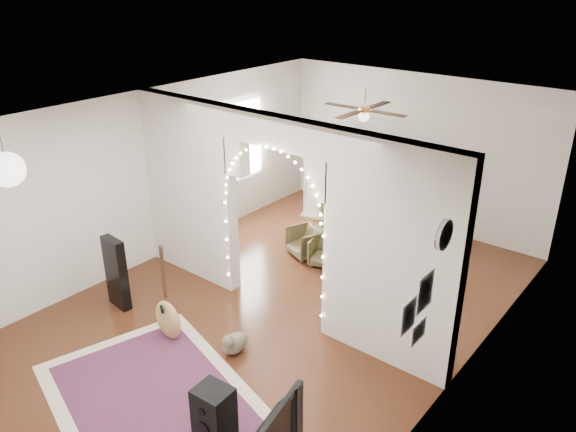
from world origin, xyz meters
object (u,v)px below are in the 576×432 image
Objects in this scene: bookcase at (344,179)px; dining_chair_left at (326,251)px; dining_table at (369,194)px; acoustic_guitar at (167,305)px; dining_chair_right at (306,242)px; floor_speaker at (215,427)px.

dining_chair_left is (0.77, -1.61, -0.57)m from bookcase.
dining_table is at bearing 79.20° from dining_chair_left.
acoustic_guitar is 2.87m from dining_chair_left.
bookcase is 1.69m from dining_chair_right.
floor_speaker is 0.54× the size of bookcase.
dining_chair_right is (-0.44, 0.05, 0.01)m from dining_chair_left.
dining_chair_right is (-0.01, 2.87, -0.24)m from acoustic_guitar.
floor_speaker is (1.86, -0.99, -0.06)m from acoustic_guitar.
acoustic_guitar is 2.12× the size of dining_chair_right.
bookcase reaches higher than acoustic_guitar.
floor_speaker is 0.68× the size of dining_table.
dining_table is at bearing 101.61° from dining_chair_right.
dining_chair_right is at bearing 113.63° from acoustic_guitar.
dining_table reaches higher than dining_chair_right.
bookcase reaches higher than dining_chair_left.
acoustic_guitar reaches higher than dining_chair_left.
dining_table is 1.56m from dining_chair_right.
dining_chair_left is at bearing 107.04° from floor_speaker.
acoustic_guitar is 2.11m from floor_speaker.
acoustic_guitar is 2.88m from dining_chair_right.
bookcase is at bearing 123.31° from dining_chair_right.
floor_speaker is 5.87m from bookcase.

